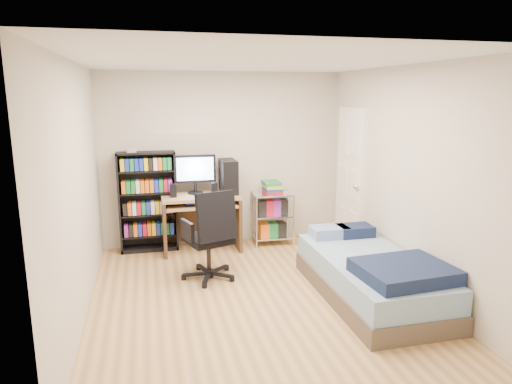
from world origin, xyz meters
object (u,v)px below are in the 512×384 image
object	(u,v)px
office_chair	(210,251)
bed	(372,276)
computer_desk	(208,199)
media_shelf	(148,201)

from	to	relation	value
office_chair	bed	distance (m)	1.88
office_chair	computer_desk	bearing A→B (deg)	65.37
media_shelf	bed	size ratio (longest dim) A/B	0.72
media_shelf	computer_desk	world-z (taller)	media_shelf
bed	computer_desk	bearing A→B (deg)	126.06
computer_desk	bed	bearing A→B (deg)	-53.94
computer_desk	bed	distance (m)	2.59
media_shelf	computer_desk	xyz separation A→B (m)	(0.83, -0.12, 0.01)
media_shelf	bed	bearing A→B (deg)	-43.10
computer_desk	office_chair	world-z (taller)	computer_desk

